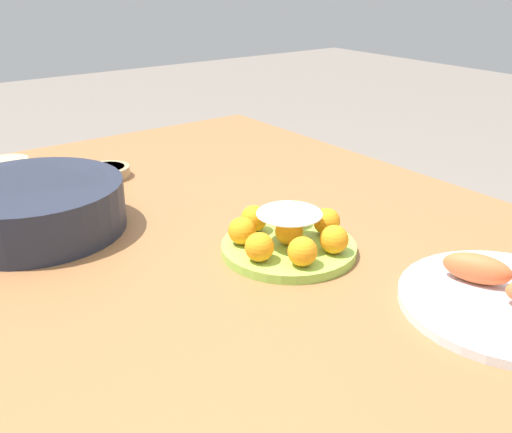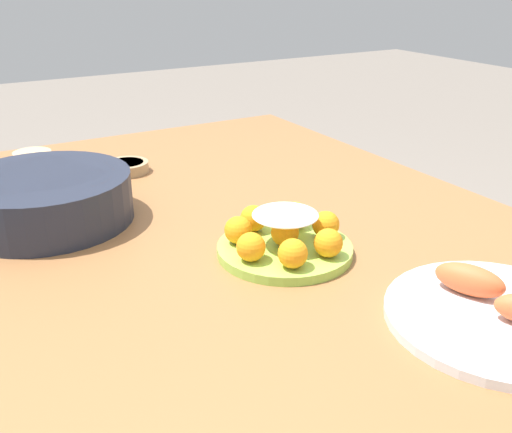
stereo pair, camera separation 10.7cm
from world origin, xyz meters
The scene contains 6 objects.
dining_table centered at (0.00, 0.00, 0.65)m, with size 1.43×1.06×0.73m.
cake_plate centered at (-0.17, -0.02, 0.76)m, with size 0.23×0.23×0.08m.
serving_bowl centered at (0.18, 0.30, 0.78)m, with size 0.33×0.33×0.09m.
sauce_bowl centered at (0.39, 0.07, 0.75)m, with size 0.10×0.10×0.03m.
seafood_platter centered at (-0.49, -0.16, 0.75)m, with size 0.31×0.31×0.06m.
cup_far centered at (0.45, 0.27, 0.76)m, with size 0.08×0.08×0.06m.
Camera 1 is at (-0.87, 0.58, 1.19)m, focal length 42.00 mm.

